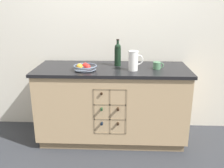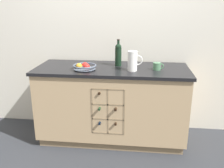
{
  "view_description": "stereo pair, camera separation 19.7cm",
  "coord_description": "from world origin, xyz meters",
  "views": [
    {
      "loc": [
        0.12,
        -2.78,
        1.61
      ],
      "look_at": [
        0.0,
        0.0,
        0.7
      ],
      "focal_mm": 40.0,
      "sensor_mm": 36.0,
      "label": 1
    },
    {
      "loc": [
        0.32,
        -2.77,
        1.61
      ],
      "look_at": [
        0.0,
        0.0,
        0.7
      ],
      "focal_mm": 40.0,
      "sensor_mm": 36.0,
      "label": 2
    }
  ],
  "objects": [
    {
      "name": "ground_plane",
      "position": [
        0.0,
        0.0,
        0.0
      ],
      "size": [
        14.0,
        14.0,
        0.0
      ],
      "primitive_type": "plane",
      "color": "#2D3035"
    },
    {
      "name": "back_wall",
      "position": [
        0.0,
        0.39,
        1.27
      ],
      "size": [
        4.4,
        0.06,
        2.55
      ],
      "primitive_type": "cube",
      "color": "silver",
      "rests_on": "ground_plane"
    },
    {
      "name": "kitchen_island",
      "position": [
        -0.0,
        -0.0,
        0.46
      ],
      "size": [
        1.76,
        0.71,
        0.9
      ],
      "color": "#8B7354",
      "rests_on": "ground_plane"
    },
    {
      "name": "fruit_bowl",
      "position": [
        -0.29,
        -0.14,
        0.94
      ],
      "size": [
        0.26,
        0.26,
        0.08
      ],
      "color": "#4C5666",
      "rests_on": "kitchen_island"
    },
    {
      "name": "white_pitcher",
      "position": [
        0.24,
        -0.11,
        1.02
      ],
      "size": [
        0.16,
        0.11,
        0.22
      ],
      "color": "white",
      "rests_on": "kitchen_island"
    },
    {
      "name": "ceramic_mug",
      "position": [
        0.51,
        -0.04,
        0.94
      ],
      "size": [
        0.12,
        0.09,
        0.08
      ],
      "color": "#4C7A56",
      "rests_on": "kitchen_island"
    },
    {
      "name": "standing_wine_bottle",
      "position": [
        0.06,
        0.1,
        1.04
      ],
      "size": [
        0.08,
        0.08,
        0.31
      ],
      "color": "black",
      "rests_on": "kitchen_island"
    }
  ]
}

